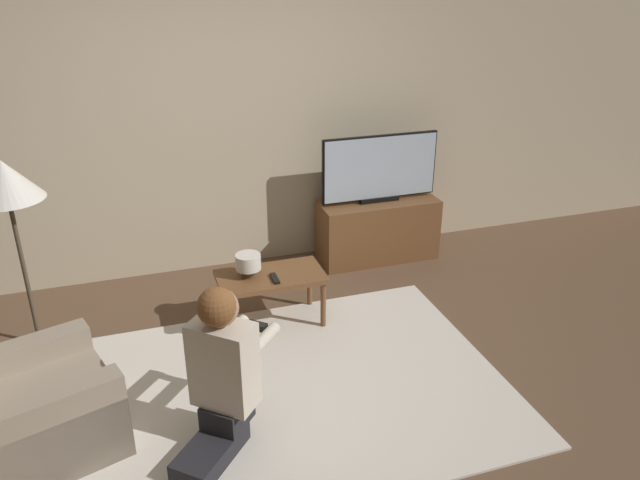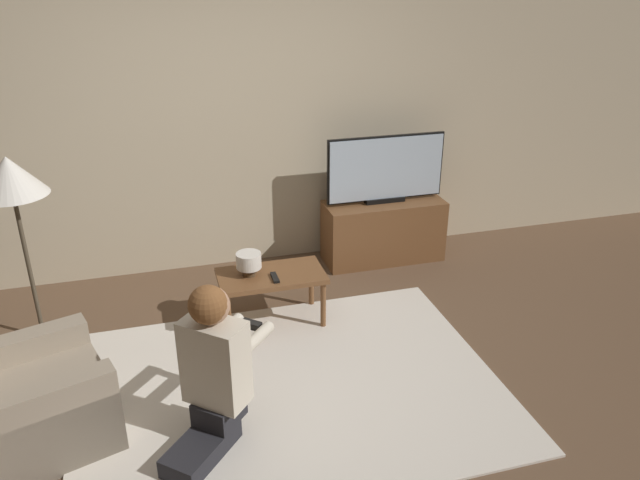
% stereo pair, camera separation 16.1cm
% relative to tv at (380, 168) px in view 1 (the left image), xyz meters
% --- Properties ---
extents(ground_plane, '(10.00, 10.00, 0.00)m').
position_rel_tv_xyz_m(ground_plane, '(-1.23, -1.60, -0.84)').
color(ground_plane, brown).
extents(wall_back, '(10.00, 0.06, 2.60)m').
position_rel_tv_xyz_m(wall_back, '(-1.23, 0.33, 0.46)').
color(wall_back, beige).
rests_on(wall_back, ground_plane).
extents(rug, '(2.62, 1.97, 0.02)m').
position_rel_tv_xyz_m(rug, '(-1.23, -1.60, -0.84)').
color(rug, silver).
rests_on(rug, ground_plane).
extents(tv_stand, '(1.05, 0.40, 0.55)m').
position_rel_tv_xyz_m(tv_stand, '(0.00, -0.00, -0.57)').
color(tv_stand, brown).
rests_on(tv_stand, ground_plane).
extents(tv, '(1.04, 0.08, 0.59)m').
position_rel_tv_xyz_m(tv, '(0.00, 0.00, 0.00)').
color(tv, black).
rests_on(tv, tv_stand).
extents(coffee_table, '(0.77, 0.41, 0.41)m').
position_rel_tv_xyz_m(coffee_table, '(-1.17, -0.80, -0.49)').
color(coffee_table, brown).
rests_on(coffee_table, ground_plane).
extents(floor_lamp, '(0.46, 0.46, 1.34)m').
position_rel_tv_xyz_m(floor_lamp, '(-2.80, -0.55, 0.31)').
color(floor_lamp, '#4C4233').
rests_on(floor_lamp, ground_plane).
extents(armchair, '(1.02, 0.93, 0.91)m').
position_rel_tv_xyz_m(armchair, '(-2.77, -1.70, -0.56)').
color(armchair, gray).
rests_on(armchair, ground_plane).
extents(person_kneeling, '(0.73, 0.77, 0.96)m').
position_rel_tv_xyz_m(person_kneeling, '(-1.72, -1.93, -0.35)').
color(person_kneeling, '#232328').
rests_on(person_kneeling, rug).
extents(table_lamp, '(0.18, 0.18, 0.17)m').
position_rel_tv_xyz_m(table_lamp, '(-1.33, -0.78, -0.33)').
color(table_lamp, '#4C3823').
rests_on(table_lamp, coffee_table).
extents(remote, '(0.04, 0.15, 0.02)m').
position_rel_tv_xyz_m(remote, '(-1.16, -0.89, -0.43)').
color(remote, black).
rests_on(remote, coffee_table).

